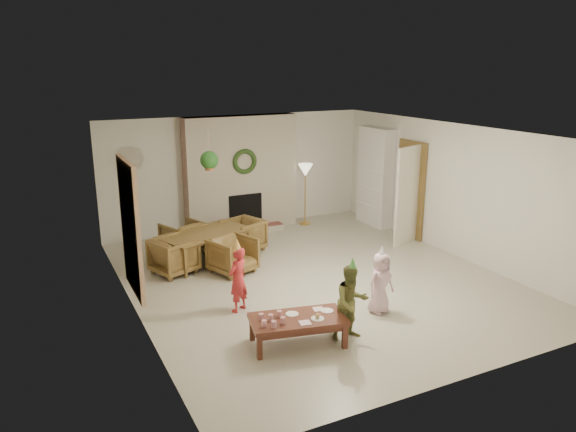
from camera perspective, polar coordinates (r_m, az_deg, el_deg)
floor at (r=9.44m, az=2.73°, el=-6.52°), size 7.00×7.00×0.00m
ceiling at (r=8.81m, az=2.94°, el=8.73°), size 7.00×7.00×0.00m
wall_back at (r=12.14m, az=-5.27°, el=4.60°), size 7.00×0.00×7.00m
wall_front at (r=6.37m, az=18.45°, el=-6.39°), size 7.00×0.00×7.00m
wall_left at (r=8.06m, az=-16.14°, el=-1.61°), size 0.00×7.00×7.00m
wall_right at (r=10.79m, az=16.90°, el=2.61°), size 0.00×7.00×7.00m
fireplace_mass at (r=11.95m, az=-4.92°, el=4.44°), size 2.50×0.40×2.50m
fireplace_hearth at (r=11.93m, az=-4.17°, el=-1.46°), size 1.60×0.30×0.12m
fireplace_firebox at (r=11.97m, az=-4.51°, el=0.54°), size 0.75×0.12×0.75m
fireplace_wreath at (r=11.69m, az=-4.54°, el=5.69°), size 0.54×0.10×0.54m
floor_lamp_base at (r=12.57m, az=1.78°, el=-0.76°), size 0.26×0.26×0.03m
floor_lamp_post at (r=12.40m, az=1.80°, el=2.07°), size 0.03×0.03×1.25m
floor_lamp_shade at (r=12.28m, az=1.83°, el=4.81°), size 0.33×0.33×0.28m
bookshelf_carcass at (r=12.46m, az=9.10°, el=4.05°), size 0.30×1.00×2.20m
bookshelf_shelf_a at (r=12.59m, az=8.90°, el=1.15°), size 0.30×0.92×0.03m
bookshelf_shelf_b at (r=12.50m, az=8.98°, el=2.92°), size 0.30×0.92×0.03m
bookshelf_shelf_c at (r=12.42m, az=9.06°, el=4.72°), size 0.30×0.92×0.03m
bookshelf_shelf_d at (r=12.35m, az=9.14°, el=6.55°), size 0.30×0.92×0.03m
books_row_lower at (r=12.43m, az=9.25°, el=1.61°), size 0.20×0.40×0.24m
books_row_mid at (r=12.50m, az=8.80°, el=3.59°), size 0.20×0.44×0.24m
books_row_upper at (r=12.30m, az=9.28°, el=5.23°), size 0.20×0.36×0.22m
door_frame at (r=11.69m, az=12.68°, el=2.71°), size 0.05×0.86×2.04m
door_leaf at (r=11.17m, az=12.37°, el=2.04°), size 0.77×0.32×2.00m
curtain_panel at (r=8.26m, az=-16.13°, el=-1.20°), size 0.06×1.20×2.00m
dining_table at (r=10.17m, az=-8.47°, el=-3.29°), size 1.86×1.43×0.58m
dining_chair_near at (r=9.63m, az=-5.79°, el=-4.09°), size 0.88×0.90×0.64m
dining_chair_far at (r=10.71m, az=-10.89°, el=-2.25°), size 0.88×0.90×0.64m
dining_chair_left at (r=9.75m, az=-11.81°, el=-4.09°), size 0.90×0.88×0.64m
dining_chair_right at (r=10.71m, az=-4.70°, el=-2.02°), size 0.90×0.88×0.64m
hanging_plant_cord at (r=9.70m, az=-8.28°, el=7.14°), size 0.01×0.01×0.70m
hanging_plant_pot at (r=9.75m, az=-8.20°, el=5.10°), size 0.16×0.16×0.12m
hanging_plant_foliage at (r=9.73m, az=-8.22°, el=5.80°), size 0.32×0.32×0.32m
coffee_table_top at (r=7.21m, az=1.04°, el=-10.75°), size 1.34×0.87×0.06m
coffee_table_apron at (r=7.24m, az=1.03°, el=-11.22°), size 1.23×0.75×0.08m
coffee_leg_fl at (r=6.96m, az=-3.00°, el=-13.53°), size 0.08×0.08×0.32m
coffee_leg_fr at (r=7.23m, az=5.96°, el=-12.42°), size 0.08×0.08×0.32m
coffee_leg_bl at (r=7.40m, az=-3.78°, el=-11.68°), size 0.08×0.08×0.32m
coffee_leg_br at (r=7.65m, az=4.65°, el=-10.73°), size 0.08×0.08×0.32m
cup_a at (r=6.95m, az=-2.50°, el=-11.15°), size 0.08×0.08×0.09m
cup_b at (r=7.12m, az=-2.82°, el=-10.48°), size 0.08×0.08×0.09m
cup_c at (r=6.93m, az=-1.48°, el=-11.22°), size 0.08×0.08×0.09m
cup_d at (r=7.10m, az=-1.83°, el=-10.55°), size 0.08×0.08×0.09m
cup_e at (r=7.02m, az=-0.54°, el=-10.83°), size 0.08×0.08×0.09m
cup_f at (r=7.19m, az=-0.91°, el=-10.18°), size 0.08×0.08×0.09m
plate_a at (r=7.28m, az=0.43°, el=-10.18°), size 0.20×0.20×0.01m
plate_b at (r=7.17m, az=3.10°, el=-10.63°), size 0.20×0.20×0.01m
plate_c at (r=7.39m, az=4.09°, el=-9.82°), size 0.20×0.20×0.01m
food_scoop at (r=7.15m, az=3.11°, el=-10.36°), size 0.08×0.08×0.07m
napkin_left at (r=7.06m, az=1.79°, el=-11.07°), size 0.17×0.17×0.01m
napkin_right at (r=7.42m, az=3.20°, el=-9.67°), size 0.17×0.17×0.01m
child_red at (r=8.10m, az=-5.24°, el=-6.61°), size 0.43×0.39×0.99m
party_hat_red at (r=7.91m, az=-5.34°, el=-3.00°), size 0.16×0.16×0.19m
child_plaid at (r=7.34m, az=6.63°, el=-8.96°), size 0.52×0.42×1.03m
party_hat_plaid at (r=7.13m, az=6.77°, el=-4.92°), size 0.16×0.16×0.17m
child_pink at (r=8.15m, az=9.63°, el=-6.90°), size 0.49×0.36×0.92m
party_hat_pink at (r=7.98m, az=9.79°, el=-3.61°), size 0.12×0.12×0.17m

